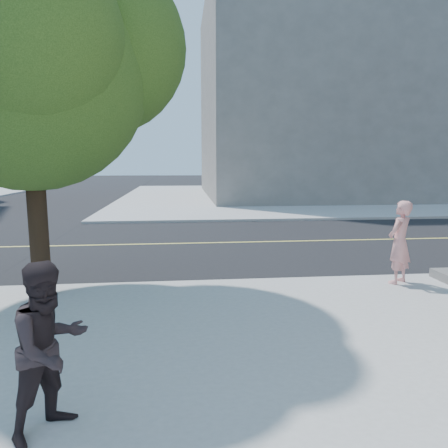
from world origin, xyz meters
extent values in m
plane|color=black|center=(0.00, 0.00, 0.00)|extent=(140.00, 140.00, 0.00)
cube|color=black|center=(0.00, 4.50, 0.01)|extent=(140.00, 9.00, 0.01)
cube|color=#A9A9A9|center=(13.50, 21.50, 0.06)|extent=(29.00, 25.00, 0.12)
cube|color=slate|center=(14.00, 22.00, 7.12)|extent=(18.00, 16.00, 14.00)
imported|color=pink|center=(7.47, -0.59, 0.96)|extent=(0.73, 0.68, 1.68)
imported|color=black|center=(1.94, -4.69, 0.91)|extent=(0.95, 0.98, 1.58)
cylinder|color=black|center=(0.50, -0.50, 1.84)|extent=(0.34, 0.34, 3.44)
sphere|color=#36581C|center=(0.50, -0.50, 4.13)|extent=(4.20, 4.20, 4.20)
sphere|color=#36581C|center=(1.65, 0.07, 4.70)|extent=(3.24, 3.24, 3.24)
sphere|color=#36581C|center=(0.88, -1.55, 4.41)|extent=(2.86, 2.86, 2.86)
camera|label=1|loc=(3.13, -8.32, 2.56)|focal=33.18mm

